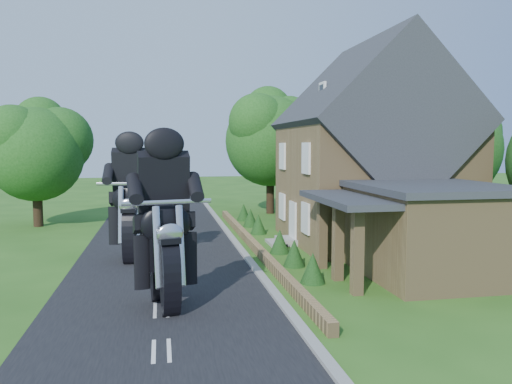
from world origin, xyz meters
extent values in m
plane|color=#275518|center=(0.00, 0.00, 0.00)|extent=(120.00, 120.00, 0.00)
cube|color=black|center=(0.00, 0.00, 0.01)|extent=(7.00, 80.00, 0.02)
cube|color=gray|center=(3.65, 0.00, 0.06)|extent=(0.30, 80.00, 0.12)
cube|color=#97794D|center=(4.30, 5.00, 0.20)|extent=(0.30, 22.00, 0.40)
cube|color=#97794D|center=(10.50, 6.00, 3.00)|extent=(8.00, 8.00, 6.00)
cube|color=#282A2F|center=(10.50, 6.00, 6.00)|extent=(8.48, 8.64, 8.48)
cube|color=#97794D|center=(12.50, 6.00, 9.20)|extent=(0.60, 0.90, 1.60)
cube|color=white|center=(7.90, 6.00, 7.50)|extent=(0.12, 0.80, 0.90)
cube|color=black|center=(7.84, 6.00, 7.50)|extent=(0.04, 0.55, 0.65)
cube|color=white|center=(6.44, 6.00, 1.05)|extent=(0.10, 1.10, 2.10)
cube|color=gray|center=(6.10, 6.00, 0.15)|extent=(0.80, 1.60, 0.30)
cube|color=gray|center=(5.60, 6.00, 0.07)|extent=(0.80, 1.60, 0.15)
cube|color=white|center=(6.44, 3.80, 1.60)|extent=(0.10, 1.10, 1.40)
cube|color=black|center=(6.42, 3.80, 1.60)|extent=(0.04, 0.92, 1.22)
cube|color=white|center=(6.44, 8.20, 1.60)|extent=(0.10, 1.10, 1.40)
cube|color=black|center=(6.42, 8.20, 1.60)|extent=(0.04, 0.92, 1.22)
cube|color=white|center=(6.44, 3.80, 4.30)|extent=(0.10, 1.10, 1.40)
cube|color=black|center=(6.42, 3.80, 4.30)|extent=(0.04, 0.92, 1.22)
cube|color=white|center=(6.44, 8.20, 4.30)|extent=(0.10, 1.10, 1.40)
cube|color=black|center=(6.42, 8.20, 4.30)|extent=(0.04, 0.92, 1.22)
cube|color=#97794D|center=(10.00, -0.80, 1.60)|extent=(5.00, 5.60, 3.20)
cube|color=#282A2F|center=(10.00, -0.80, 3.32)|extent=(5.30, 5.94, 0.24)
cube|color=#282A2F|center=(6.90, -0.80, 2.95)|extent=(2.60, 5.32, 0.22)
cube|color=#97794D|center=(6.30, -2.60, 1.40)|extent=(0.35, 0.35, 2.80)
cube|color=#97794D|center=(6.30, -0.80, 1.40)|extent=(0.35, 0.35, 2.80)
cube|color=#97794D|center=(6.30, 1.00, 1.40)|extent=(0.35, 0.35, 2.80)
cylinder|color=black|center=(16.50, 8.50, 1.50)|extent=(0.56, 0.56, 3.00)
sphere|color=#194814|center=(16.50, 8.50, 4.65)|extent=(6.00, 6.00, 6.00)
sphere|color=#194814|center=(17.85, 9.10, 5.55)|extent=(4.32, 4.32, 4.32)
sphere|color=#194814|center=(15.45, 7.60, 5.85)|extent=(3.72, 3.72, 3.72)
sphere|color=#194814|center=(16.60, 9.70, 6.75)|extent=(3.30, 3.30, 3.30)
cylinder|color=black|center=(14.00, 16.00, 1.80)|extent=(0.56, 0.56, 3.60)
sphere|color=#194814|center=(14.00, 16.00, 5.58)|extent=(7.20, 7.20, 7.20)
sphere|color=#194814|center=(15.62, 16.72, 6.66)|extent=(5.18, 5.18, 5.18)
sphere|color=#194814|center=(12.74, 14.92, 7.02)|extent=(4.46, 4.46, 4.46)
sphere|color=#194814|center=(14.10, 17.44, 8.10)|extent=(3.96, 3.96, 3.96)
cylinder|color=black|center=(8.00, 17.00, 1.70)|extent=(0.56, 0.56, 3.40)
sphere|color=#194814|center=(8.00, 17.00, 5.16)|extent=(6.40, 6.40, 6.40)
sphere|color=#194814|center=(9.44, 17.64, 6.12)|extent=(4.61, 4.61, 4.61)
sphere|color=#194814|center=(6.88, 16.04, 6.44)|extent=(3.97, 3.97, 3.97)
sphere|color=#194814|center=(8.10, 18.28, 7.40)|extent=(3.52, 3.52, 3.52)
cylinder|color=black|center=(-7.00, 14.00, 1.40)|extent=(0.56, 0.56, 2.80)
sphere|color=#194814|center=(-7.00, 14.00, 4.34)|extent=(5.60, 5.60, 5.60)
sphere|color=#194814|center=(-5.74, 14.56, 5.18)|extent=(4.03, 4.03, 4.03)
sphere|color=#194814|center=(-7.98, 13.16, 5.46)|extent=(3.47, 3.47, 3.47)
sphere|color=#194814|center=(-6.90, 15.12, 6.30)|extent=(3.08, 3.08, 3.08)
cone|color=#133511|center=(5.30, -1.00, 0.55)|extent=(0.90, 0.90, 1.10)
cone|color=#133511|center=(5.30, 1.50, 0.55)|extent=(0.90, 0.90, 1.10)
cone|color=#133511|center=(5.30, 4.00, 0.55)|extent=(0.90, 0.90, 1.10)
cone|color=#133511|center=(5.30, 9.00, 0.55)|extent=(0.90, 0.90, 1.10)
cone|color=#133511|center=(5.30, 11.50, 0.55)|extent=(0.90, 0.90, 1.10)
cone|color=#133511|center=(5.30, 14.00, 0.55)|extent=(0.90, 0.90, 1.10)
camera|label=1|loc=(0.06, -17.65, 4.89)|focal=35.00mm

